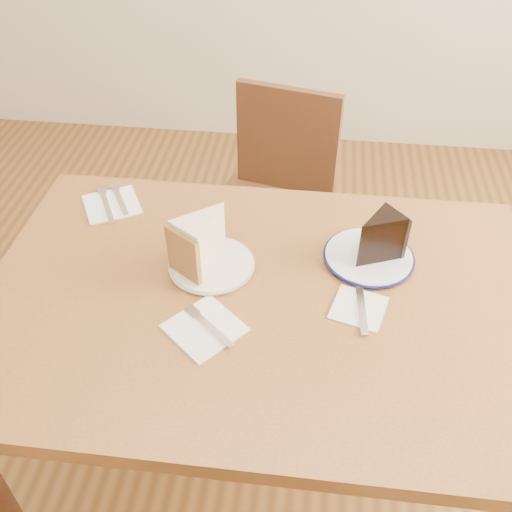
# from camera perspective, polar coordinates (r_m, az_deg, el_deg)

# --- Properties ---
(ground) EXTENTS (4.00, 4.00, 0.00)m
(ground) POSITION_cam_1_polar(r_m,az_deg,el_deg) (1.83, 0.21, -20.60)
(ground) COLOR #492D13
(ground) RESTS_ON ground
(table) EXTENTS (1.20, 0.80, 0.75)m
(table) POSITION_cam_1_polar(r_m,az_deg,el_deg) (1.30, 0.28, -6.99)
(table) COLOR #573417
(table) RESTS_ON ground
(chair_far) EXTENTS (0.50, 0.50, 0.84)m
(chair_far) POSITION_cam_1_polar(r_m,az_deg,el_deg) (1.94, 1.73, 4.97)
(chair_far) COLOR #361D10
(chair_far) RESTS_ON ground
(plate_cream) EXTENTS (0.19, 0.19, 0.01)m
(plate_cream) POSITION_cam_1_polar(r_m,az_deg,el_deg) (1.29, -4.45, -0.89)
(plate_cream) COLOR white
(plate_cream) RESTS_ON table
(plate_navy) EXTENTS (0.20, 0.20, 0.01)m
(plate_navy) POSITION_cam_1_polar(r_m,az_deg,el_deg) (1.33, 11.19, -0.09)
(plate_navy) COLOR white
(plate_navy) RESTS_ON table
(carrot_cake) EXTENTS (0.14, 0.15, 0.11)m
(carrot_cake) POSITION_cam_1_polar(r_m,az_deg,el_deg) (1.26, -5.07, 1.58)
(carrot_cake) COLOR beige
(carrot_cake) RESTS_ON plate_cream
(chocolate_cake) EXTENTS (0.13, 0.12, 0.10)m
(chocolate_cake) POSITION_cam_1_polar(r_m,az_deg,el_deg) (1.29, 11.90, 1.47)
(chocolate_cake) COLOR black
(chocolate_cake) RESTS_ON plate_navy
(napkin_cream) EXTENTS (0.19, 0.19, 0.00)m
(napkin_cream) POSITION_cam_1_polar(r_m,az_deg,el_deg) (1.16, -5.17, -7.17)
(napkin_cream) COLOR white
(napkin_cream) RESTS_ON table
(napkin_navy) EXTENTS (0.13, 0.13, 0.00)m
(napkin_navy) POSITION_cam_1_polar(r_m,az_deg,el_deg) (1.21, 10.21, -5.13)
(napkin_navy) COLOR white
(napkin_navy) RESTS_ON table
(napkin_spare) EXTENTS (0.18, 0.18, 0.00)m
(napkin_spare) POSITION_cam_1_polar(r_m,az_deg,el_deg) (1.51, -14.22, 5.01)
(napkin_spare) COLOR white
(napkin_spare) RESTS_ON table
(fork_cream) EXTENTS (0.11, 0.10, 0.00)m
(fork_cream) POSITION_cam_1_polar(r_m,az_deg,el_deg) (1.16, -4.63, -7.07)
(fork_cream) COLOR silver
(fork_cream) RESTS_ON napkin_cream
(knife_navy) EXTENTS (0.03, 0.17, 0.00)m
(knife_navy) POSITION_cam_1_polar(r_m,az_deg,el_deg) (1.22, 10.48, -4.78)
(knife_navy) COLOR silver
(knife_navy) RESTS_ON napkin_navy
(fork_spare) EXTENTS (0.08, 0.13, 0.00)m
(fork_spare) POSITION_cam_1_polar(r_m,az_deg,el_deg) (1.52, -13.46, 5.49)
(fork_spare) COLOR silver
(fork_spare) RESTS_ON napkin_spare
(knife_spare) EXTENTS (0.09, 0.15, 0.00)m
(knife_spare) POSITION_cam_1_polar(r_m,az_deg,el_deg) (1.51, -14.72, 4.93)
(knife_spare) COLOR silver
(knife_spare) RESTS_ON napkin_spare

